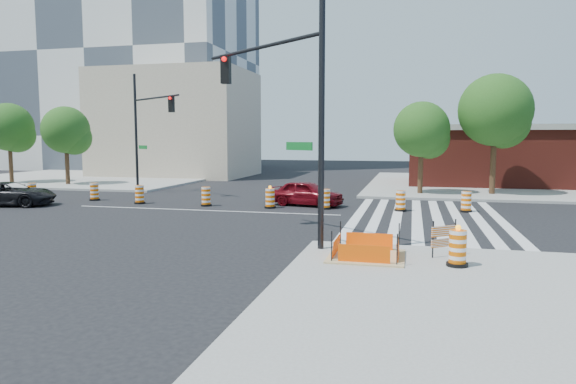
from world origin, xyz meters
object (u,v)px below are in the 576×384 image
at_px(dark_suv, 10,194).
at_px(red_coupe, 307,193).
at_px(signal_pole_nw, 147,121).
at_px(signal_pole_se, 285,89).

bearing_deg(dark_suv, red_coupe, -89.40).
height_order(dark_suv, signal_pole_nw, signal_pole_nw).
bearing_deg(signal_pole_se, signal_pole_nw, -9.48).
relative_size(dark_suv, signal_pole_se, 0.54).
distance_m(dark_suv, signal_pole_se, 18.60).
bearing_deg(signal_pole_nw, red_coupe, 18.60).
xyz_separation_m(dark_suv, signal_pole_nw, (4.32, 7.06, 4.10)).
height_order(signal_pole_se, signal_pole_nw, signal_pole_se).
bearing_deg(signal_pole_se, dark_suv, 16.82).
xyz_separation_m(red_coupe, signal_pole_se, (1.32, -10.07, 4.58)).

